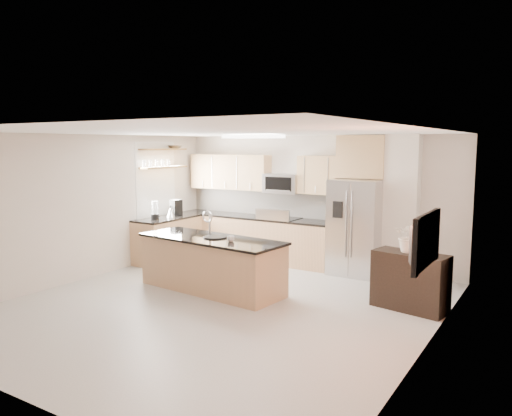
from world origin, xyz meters
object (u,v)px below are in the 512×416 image
Objects in this scene: television at (417,239)px; island at (212,264)px; cup at (231,239)px; kettle at (170,212)px; platter at (215,237)px; microwave at (283,183)px; coffee_maker at (176,208)px; credenza at (410,281)px; refrigerator at (356,227)px; blender at (155,211)px; bowl at (175,146)px; flower_vase at (410,228)px; range at (279,240)px.

island is at bearing 76.80° from television.
kettle reaches higher than cup.
television is (3.48, -0.86, 0.45)m from platter.
coffee_maker is (-2.09, -0.89, -0.55)m from microwave.
coffee_maker reaches higher than credenza.
coffee_maker is (-5.16, 0.80, 0.65)m from credenza.
island is at bearing -141.96° from platter.
refrigerator reaches higher than cup.
island is 7.10× the size of blender.
television reaches higher than platter.
bowl reaches higher than blender.
refrigerator is 3.62m from television.
blender is (-2.11, 0.83, 0.18)m from platter.
microwave is 2.04× the size of blender.
blender reaches higher than kettle.
television is at bearing -13.94° from platter.
cup is at bearing -161.91° from flower_vase.
bowl is at bearing 143.68° from platter.
blender is at bearing 158.57° from platter.
bowl reaches higher than kettle.
range is at bearing 14.44° from bowl.
microwave is 2.48m from bowl.
refrigerator is 2.64m from cup.
cup is 2.70m from blender.
range reaches higher than credenza.
bowl reaches higher than cup.
flower_vase reaches higher than cup.
microwave is 0.71× the size of credenza.
range is 1.50× the size of microwave.
range is 3.01m from bowl.
cup is 0.30× the size of blender.
refrigerator is (1.66, -0.05, 0.42)m from range.
flower_vase is at bearing 16.84° from television.
range is at bearing 26.79° from kettle.
blender is at bearing 73.16° from television.
cup is at bearing -6.22° from island.
platter is 1.02× the size of bowl.
kettle is at bearing -175.24° from credenza.
platter is (-0.41, 0.13, -0.03)m from cup.
bowl reaches higher than television.
microwave is at bearing 23.05° from coffee_maker.
microwave reaches higher than credenza.
blender reaches higher than cup.
bowl is 0.52× the size of flower_vase.
television is at bearing -23.80° from bowl.
microwave reaches higher than range.
kettle is at bearing 149.02° from platter.
cup is at bearing -17.88° from platter.
island is 2.47× the size of credenza.
platter is at bearing -126.34° from refrigerator.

